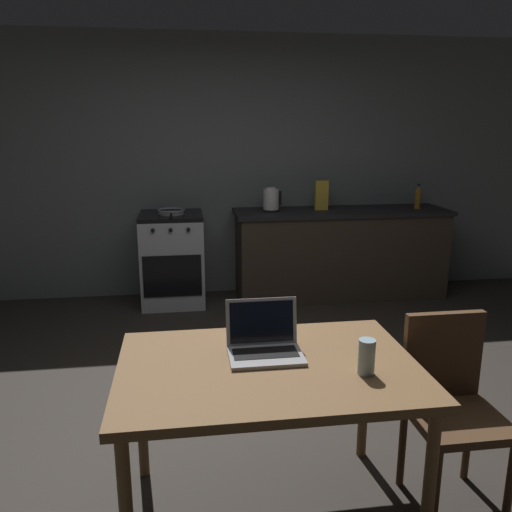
% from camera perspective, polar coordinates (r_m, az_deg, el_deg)
% --- Properties ---
extents(ground_plane, '(12.00, 12.00, 0.00)m').
position_cam_1_polar(ground_plane, '(3.28, -0.31, -17.54)').
color(ground_plane, '#2D2823').
extents(back_wall, '(6.40, 0.10, 2.60)m').
position_cam_1_polar(back_wall, '(5.43, -0.96, 9.65)').
color(back_wall, slate).
rests_on(back_wall, ground_plane).
extents(kitchen_counter, '(2.16, 0.64, 0.90)m').
position_cam_1_polar(kitchen_counter, '(5.42, 9.17, 0.35)').
color(kitchen_counter, '#382D23').
rests_on(kitchen_counter, ground_plane).
extents(stove_oven, '(0.60, 0.62, 0.90)m').
position_cam_1_polar(stove_oven, '(5.18, -9.12, -0.31)').
color(stove_oven, '#B7BABF').
rests_on(stove_oven, ground_plane).
extents(dining_table, '(1.26, 0.86, 0.74)m').
position_cam_1_polar(dining_table, '(2.27, 1.35, -13.36)').
color(dining_table, brown).
rests_on(dining_table, ground_plane).
extents(chair, '(0.40, 0.40, 0.88)m').
position_cam_1_polar(chair, '(2.63, 20.48, -14.33)').
color(chair, '#4C331E').
rests_on(chair, ground_plane).
extents(laptop, '(0.32, 0.26, 0.23)m').
position_cam_1_polar(laptop, '(2.31, 0.93, -9.66)').
color(laptop, '#99999E').
rests_on(laptop, dining_table).
extents(electric_kettle, '(0.18, 0.16, 0.24)m').
position_cam_1_polar(electric_kettle, '(5.15, 1.67, 6.14)').
color(electric_kettle, black).
rests_on(electric_kettle, kitchen_counter).
extents(bottle, '(0.07, 0.07, 0.25)m').
position_cam_1_polar(bottle, '(5.56, 17.30, 6.17)').
color(bottle, '#8C601E').
rests_on(bottle, kitchen_counter).
extents(frying_pan, '(0.26, 0.43, 0.05)m').
position_cam_1_polar(frying_pan, '(5.06, -9.25, 4.82)').
color(frying_pan, gray).
rests_on(frying_pan, stove_oven).
extents(drinking_glass, '(0.07, 0.07, 0.15)m').
position_cam_1_polar(drinking_glass, '(2.17, 12.00, -10.75)').
color(drinking_glass, '#99B7C6').
rests_on(drinking_glass, dining_table).
extents(cereal_box, '(0.13, 0.05, 0.29)m').
position_cam_1_polar(cereal_box, '(5.27, 7.18, 6.61)').
color(cereal_box, gold).
rests_on(cereal_box, kitchen_counter).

